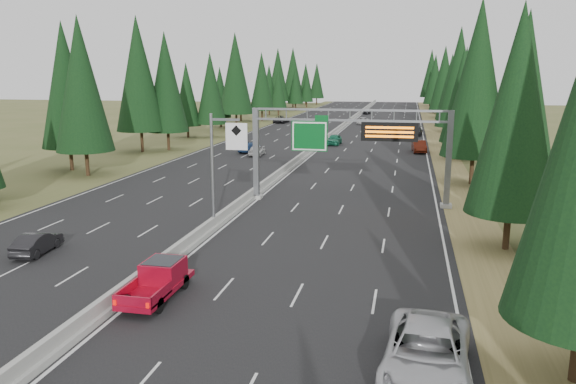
# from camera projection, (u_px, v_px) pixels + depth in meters

# --- Properties ---
(road) EXTENTS (32.00, 260.00, 0.08)m
(road) POSITION_uv_depth(u_px,v_px,m) (327.00, 140.00, 91.74)
(road) COLOR black
(road) RESTS_ON ground
(shoulder_right) EXTENTS (3.60, 260.00, 0.06)m
(shoulder_right) POSITION_uv_depth(u_px,v_px,m) (439.00, 143.00, 88.08)
(shoulder_right) COLOR olive
(shoulder_right) RESTS_ON ground
(shoulder_left) EXTENTS (3.60, 260.00, 0.06)m
(shoulder_left) POSITION_uv_depth(u_px,v_px,m) (223.00, 138.00, 95.40)
(shoulder_left) COLOR #4E5728
(shoulder_left) RESTS_ON ground
(median_barrier) EXTENTS (0.70, 260.00, 0.85)m
(median_barrier) POSITION_uv_depth(u_px,v_px,m) (327.00, 138.00, 91.66)
(median_barrier) COLOR gray
(median_barrier) RESTS_ON road
(sign_gantry) EXTENTS (16.75, 0.98, 7.80)m
(sign_gantry) POSITION_uv_depth(u_px,v_px,m) (357.00, 141.00, 45.67)
(sign_gantry) COLOR slate
(sign_gantry) RESTS_ON road
(hov_sign_pole) EXTENTS (2.80, 0.50, 8.00)m
(hov_sign_pole) POSITION_uv_depth(u_px,v_px,m) (220.00, 163.00, 38.01)
(hov_sign_pole) COLOR slate
(hov_sign_pole) RESTS_ON road
(tree_row_right) EXTENTS (11.35, 237.99, 18.71)m
(tree_row_right) POSITION_uv_depth(u_px,v_px,m) (469.00, 85.00, 85.49)
(tree_row_right) COLOR black
(tree_row_right) RESTS_ON ground
(tree_row_left) EXTENTS (11.56, 238.22, 18.93)m
(tree_row_left) POSITION_uv_depth(u_px,v_px,m) (152.00, 83.00, 77.92)
(tree_row_left) COLOR black
(tree_row_left) RESTS_ON ground
(silver_minivan) EXTENTS (3.49, 6.73, 1.81)m
(silver_minivan) POSITION_uv_depth(u_px,v_px,m) (426.00, 354.00, 19.80)
(silver_minivan) COLOR #B8B7BC
(silver_minivan) RESTS_ON road
(red_pickup) EXTENTS (1.83, 5.13, 1.67)m
(red_pickup) POSITION_uv_depth(u_px,v_px,m) (160.00, 277.00, 27.19)
(red_pickup) COLOR black
(red_pickup) RESTS_ON road
(car_ahead_green) EXTENTS (2.03, 4.76, 1.60)m
(car_ahead_green) POSITION_uv_depth(u_px,v_px,m) (334.00, 139.00, 85.38)
(car_ahead_green) COLOR #166445
(car_ahead_green) RESTS_ON road
(car_ahead_dkred) EXTENTS (2.10, 5.03, 1.62)m
(car_ahead_dkred) POSITION_uv_depth(u_px,v_px,m) (419.00, 146.00, 77.02)
(car_ahead_dkred) COLOR #55180C
(car_ahead_dkred) RESTS_ON road
(car_ahead_dkgrey) EXTENTS (2.53, 5.24, 1.47)m
(car_ahead_dkgrey) POSITION_uv_depth(u_px,v_px,m) (416.00, 131.00, 98.41)
(car_ahead_dkgrey) COLOR black
(car_ahead_dkgrey) RESTS_ON road
(car_ahead_white) EXTENTS (2.46, 5.13, 1.41)m
(car_ahead_white) POSITION_uv_depth(u_px,v_px,m) (363.00, 121.00, 120.09)
(car_ahead_white) COLOR silver
(car_ahead_white) RESTS_ON road
(car_ahead_far) EXTENTS (2.07, 4.36, 1.44)m
(car_ahead_far) POSITION_uv_depth(u_px,v_px,m) (367.00, 111.00, 149.71)
(car_ahead_far) COLOR black
(car_ahead_far) RESTS_ON road
(car_onc_near) EXTENTS (1.75, 4.03, 1.29)m
(car_onc_near) POSITION_uv_depth(u_px,v_px,m) (37.00, 243.00, 33.66)
(car_onc_near) COLOR black
(car_onc_near) RESTS_ON road
(car_onc_blue) EXTENTS (2.49, 5.11, 1.43)m
(car_onc_blue) POSITION_uv_depth(u_px,v_px,m) (250.00, 147.00, 77.13)
(car_onc_blue) COLOR navy
(car_onc_blue) RESTS_ON road
(car_onc_white) EXTENTS (1.72, 4.13, 1.40)m
(car_onc_white) POSITION_uv_depth(u_px,v_px,m) (257.00, 150.00, 73.97)
(car_onc_white) COLOR #B6B6B6
(car_onc_white) RESTS_ON road
(car_onc_far) EXTENTS (2.94, 5.81, 1.57)m
(car_onc_far) POSITION_uv_depth(u_px,v_px,m) (281.00, 119.00, 123.35)
(car_onc_far) COLOR black
(car_onc_far) RESTS_ON road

